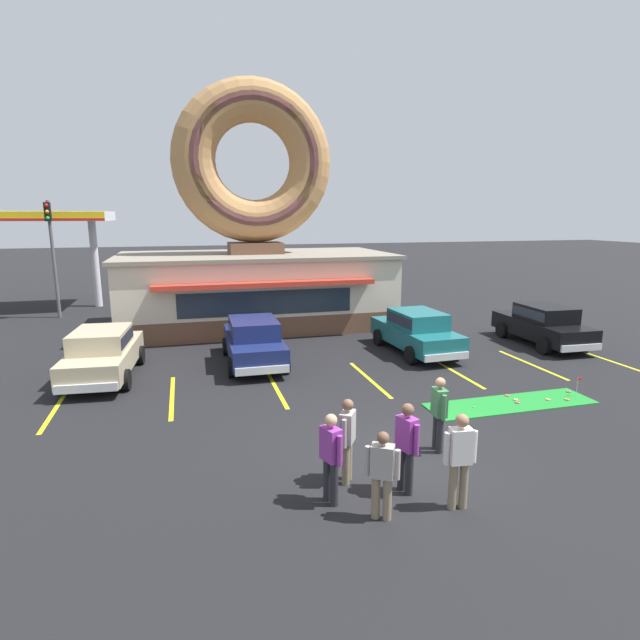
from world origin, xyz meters
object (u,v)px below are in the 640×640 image
at_px(car_champagne, 103,352).
at_px(trash_bin, 407,322).
at_px(car_navy, 254,339).
at_px(pedestrian_beanie_man, 407,443).
at_px(pedestrian_blue_sweater_man, 460,456).
at_px(car_black, 543,323).
at_px(car_teal, 416,330).
at_px(putting_flag_pin, 579,382).
at_px(pedestrian_leather_jacket_man, 331,454).
at_px(pedestrian_clipboard_woman, 347,436).
at_px(traffic_light_pole, 52,244).
at_px(pedestrian_crossing_woman, 439,411).
at_px(pedestrian_hooded_kid, 382,472).
at_px(golf_ball, 474,407).

height_order(car_champagne, trash_bin, car_champagne).
xyz_separation_m(car_navy, car_champagne, (-4.80, -0.34, 0.00)).
bearing_deg(pedestrian_beanie_man, pedestrian_blue_sweater_man, -47.56).
distance_m(car_black, car_teal, 5.43).
bearing_deg(putting_flag_pin, pedestrian_leather_jacket_man, -158.52).
bearing_deg(car_teal, car_black, -2.42).
height_order(pedestrian_clipboard_woman, traffic_light_pole, traffic_light_pole).
height_order(putting_flag_pin, pedestrian_blue_sweater_man, pedestrian_blue_sweater_man).
height_order(pedestrian_blue_sweater_man, pedestrian_beanie_man, pedestrian_blue_sweater_man).
bearing_deg(car_black, traffic_light_pole, 151.21).
height_order(pedestrian_leather_jacket_man, trash_bin, pedestrian_leather_jacket_man).
relative_size(pedestrian_blue_sweater_man, pedestrian_crossing_woman, 1.05).
relative_size(car_teal, car_champagne, 0.99).
bearing_deg(car_champagne, car_black, -0.12).
bearing_deg(pedestrian_hooded_kid, car_teal, 61.07).
relative_size(pedestrian_clipboard_woman, pedestrian_crossing_woman, 1.00).
relative_size(car_champagne, trash_bin, 4.80).
xyz_separation_m(golf_ball, car_black, (6.40, 5.34, 0.82)).
bearing_deg(pedestrian_clipboard_woman, traffic_light_pole, 115.55).
height_order(pedestrian_blue_sweater_man, traffic_light_pole, traffic_light_pole).
distance_m(car_black, pedestrian_beanie_man, 13.15).
distance_m(car_teal, pedestrian_beanie_man, 9.94).
height_order(putting_flag_pin, pedestrian_beanie_man, pedestrian_beanie_man).
bearing_deg(traffic_light_pole, pedestrian_clipboard_woman, -64.45).
bearing_deg(pedestrian_crossing_woman, golf_ball, 42.15).
distance_m(car_champagne, pedestrian_hooded_kid, 10.89).
bearing_deg(pedestrian_blue_sweater_man, pedestrian_crossing_woman, 70.69).
bearing_deg(pedestrian_clipboard_woman, car_navy, 94.41).
relative_size(golf_ball, car_black, 0.01).
height_order(golf_ball, pedestrian_crossing_woman, pedestrian_crossing_woman).
bearing_deg(car_black, pedestrian_clipboard_woman, -143.69).
height_order(car_teal, car_champagne, same).
bearing_deg(golf_ball, pedestrian_leather_jacket_man, -146.75).
bearing_deg(pedestrian_blue_sweater_man, car_champagne, 126.88).
xyz_separation_m(car_champagne, pedestrian_beanie_man, (6.38, -8.66, 0.10)).
height_order(car_black, pedestrian_leather_jacket_man, pedestrian_leather_jacket_man).
xyz_separation_m(putting_flag_pin, pedestrian_beanie_man, (-6.86, -3.29, 0.54)).
relative_size(pedestrian_hooded_kid, pedestrian_clipboard_woman, 0.94).
height_order(golf_ball, car_navy, car_navy).
distance_m(putting_flag_pin, pedestrian_clipboard_woman, 8.24).
height_order(pedestrian_hooded_kid, pedestrian_clipboard_woman, pedestrian_clipboard_woman).
bearing_deg(car_teal, pedestrian_blue_sweater_man, -111.86).
distance_m(putting_flag_pin, car_navy, 10.19).
bearing_deg(car_navy, pedestrian_crossing_woman, -68.78).
bearing_deg(pedestrian_beanie_man, pedestrian_leather_jacket_man, 179.01).
relative_size(putting_flag_pin, car_black, 0.12).
distance_m(golf_ball, putting_flag_pin, 3.35).
distance_m(car_black, car_navy, 11.51).
height_order(car_black, car_navy, same).
relative_size(putting_flag_pin, pedestrian_clipboard_woman, 0.33).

